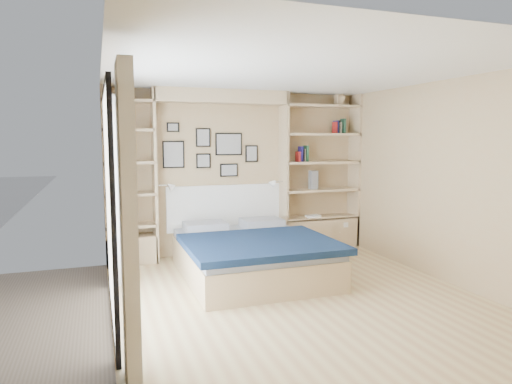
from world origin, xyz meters
name	(u,v)px	position (x,y,z in m)	size (l,w,h in m)	color
ground	(296,297)	(0.00, 0.00, 0.00)	(4.50, 4.50, 0.00)	#DBC287
room_shell	(227,190)	(-0.39, 1.52, 1.08)	(4.50, 4.50, 4.50)	tan
bed	(251,254)	(-0.22, 0.98, 0.28)	(1.82, 2.39, 1.07)	#DABB8C
photo_gallery	(210,150)	(-0.45, 2.22, 1.60)	(1.48, 0.02, 0.82)	black
reading_lamps	(223,185)	(-0.30, 2.00, 1.10)	(1.92, 0.12, 0.15)	silver
shelf_decor	(305,145)	(1.06, 2.07, 1.68)	(3.48, 0.23, 2.03)	#A51E1E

